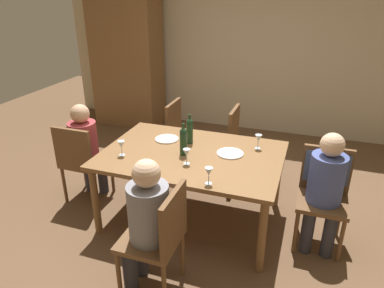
# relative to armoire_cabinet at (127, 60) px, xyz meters

# --- Properties ---
(ground_plane) EXTENTS (10.00, 10.00, 0.00)m
(ground_plane) POSITION_rel_armoire_cabinet_xyz_m (1.97, -2.35, -1.10)
(ground_plane) COLOR brown
(rear_room_partition) EXTENTS (6.40, 0.12, 2.70)m
(rear_room_partition) POSITION_rel_armoire_cabinet_xyz_m (1.97, 0.45, 0.25)
(rear_room_partition) COLOR beige
(rear_room_partition) RESTS_ON ground_plane
(armoire_cabinet) EXTENTS (1.18, 0.62, 2.18)m
(armoire_cabinet) POSITION_rel_armoire_cabinet_xyz_m (0.00, 0.00, 0.00)
(armoire_cabinet) COLOR brown
(armoire_cabinet) RESTS_ON ground_plane
(dining_table) EXTENTS (1.73, 1.20, 0.75)m
(dining_table) POSITION_rel_armoire_cabinet_xyz_m (1.97, -2.35, -0.42)
(dining_table) COLOR brown
(dining_table) RESTS_ON ground_plane
(chair_near) EXTENTS (0.44, 0.44, 0.92)m
(chair_near) POSITION_rel_armoire_cabinet_xyz_m (2.05, -3.33, -0.56)
(chair_near) COLOR brown
(chair_near) RESTS_ON ground_plane
(chair_left_end) EXTENTS (0.44, 0.44, 0.92)m
(chair_left_end) POSITION_rel_armoire_cabinet_xyz_m (0.72, -2.44, -0.56)
(chair_left_end) COLOR brown
(chair_left_end) RESTS_ON ground_plane
(chair_right_end) EXTENTS (0.44, 0.46, 0.92)m
(chair_right_end) POSITION_rel_armoire_cabinet_xyz_m (3.21, -2.23, -0.50)
(chair_right_end) COLOR brown
(chair_right_end) RESTS_ON ground_plane
(chair_far_right) EXTENTS (0.44, 0.44, 0.92)m
(chair_far_right) POSITION_rel_armoire_cabinet_xyz_m (2.27, -1.37, -0.56)
(chair_far_right) COLOR brown
(chair_far_right) RESTS_ON ground_plane
(chair_far_left) EXTENTS (0.44, 0.44, 0.92)m
(chair_far_left) POSITION_rel_armoire_cabinet_xyz_m (1.49, -1.37, -0.56)
(chair_far_left) COLOR brown
(chair_far_left) RESTS_ON ground_plane
(person_woman_host) EXTENTS (0.36, 0.31, 1.15)m
(person_woman_host) POSITION_rel_armoire_cabinet_xyz_m (1.94, -3.33, -0.44)
(person_woman_host) COLOR #33333D
(person_woman_host) RESTS_ON ground_plane
(person_man_bearded) EXTENTS (0.30, 0.34, 1.12)m
(person_man_bearded) POSITION_rel_armoire_cabinet_xyz_m (0.72, -2.32, -0.45)
(person_man_bearded) COLOR #33333D
(person_man_bearded) RESTS_ON ground_plane
(person_man_guest) EXTENTS (0.31, 0.35, 1.13)m
(person_man_guest) POSITION_rel_armoire_cabinet_xyz_m (3.21, -2.38, -0.44)
(person_man_guest) COLOR #33333D
(person_man_guest) RESTS_ON ground_plane
(wine_bottle_tall_green) EXTENTS (0.07, 0.07, 0.32)m
(wine_bottle_tall_green) POSITION_rel_armoire_cabinet_xyz_m (1.90, -2.40, -0.20)
(wine_bottle_tall_green) COLOR #19381E
(wine_bottle_tall_green) RESTS_ON dining_table
(wine_bottle_dark_red) EXTENTS (0.07, 0.07, 0.31)m
(wine_bottle_dark_red) POSITION_rel_armoire_cabinet_xyz_m (1.86, -2.12, -0.20)
(wine_bottle_dark_red) COLOR #19381E
(wine_bottle_dark_red) RESTS_ON dining_table
(wine_glass_near_left) EXTENTS (0.07, 0.07, 0.15)m
(wine_glass_near_left) POSITION_rel_armoire_cabinet_xyz_m (2.55, -2.03, -0.24)
(wine_glass_near_left) COLOR silver
(wine_glass_near_left) RESTS_ON dining_table
(wine_glass_centre) EXTENTS (0.07, 0.07, 0.15)m
(wine_glass_centre) POSITION_rel_armoire_cabinet_xyz_m (1.99, -2.57, -0.24)
(wine_glass_centre) COLOR silver
(wine_glass_centre) RESTS_ON dining_table
(wine_glass_near_right) EXTENTS (0.07, 0.07, 0.15)m
(wine_glass_near_right) POSITION_rel_armoire_cabinet_xyz_m (1.34, -2.61, -0.24)
(wine_glass_near_right) COLOR silver
(wine_glass_near_right) RESTS_ON dining_table
(wine_glass_far) EXTENTS (0.07, 0.07, 0.15)m
(wine_glass_far) POSITION_rel_armoire_cabinet_xyz_m (2.29, -2.85, -0.24)
(wine_glass_far) COLOR silver
(wine_glass_far) RESTS_ON dining_table
(dinner_plate_host) EXTENTS (0.26, 0.26, 0.01)m
(dinner_plate_host) POSITION_rel_armoire_cabinet_xyz_m (2.32, -2.24, -0.34)
(dinner_plate_host) COLOR white
(dinner_plate_host) RESTS_ON dining_table
(dinner_plate_guest_left) EXTENTS (0.25, 0.25, 0.01)m
(dinner_plate_guest_left) POSITION_rel_armoire_cabinet_xyz_m (1.60, -2.12, -0.34)
(dinner_plate_guest_left) COLOR silver
(dinner_plate_guest_left) RESTS_ON dining_table
(handbag) EXTENTS (0.12, 0.28, 0.22)m
(handbag) POSITION_rel_armoire_cabinet_xyz_m (1.93, -1.37, -0.99)
(handbag) COLOR brown
(handbag) RESTS_ON ground_plane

